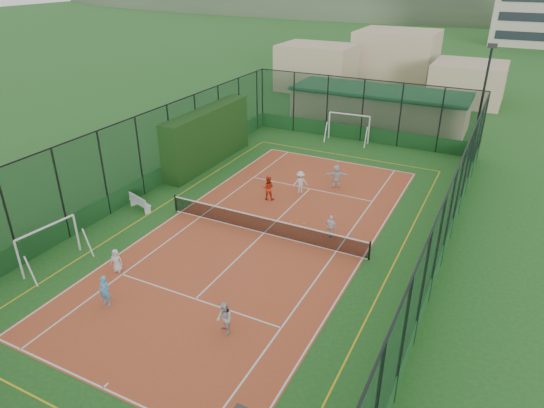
{
  "coord_description": "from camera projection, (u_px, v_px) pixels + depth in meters",
  "views": [
    {
      "loc": [
        10.55,
        -20.01,
        13.0
      ],
      "look_at": [
        -0.11,
        1.2,
        1.2
      ],
      "focal_mm": 32.0,
      "sensor_mm": 36.0,
      "label": 1
    }
  ],
  "objects": [
    {
      "name": "child_near_left",
      "position": [
        116.0,
        260.0,
        22.58
      ],
      "size": [
        0.66,
        0.55,
        1.16
      ],
      "primitive_type": "imported",
      "rotation": [
        0.0,
        0.0,
        0.39
      ],
      "color": "silver",
      "rests_on": "court_slab"
    },
    {
      "name": "clubhouse",
      "position": [
        378.0,
        107.0,
        42.93
      ],
      "size": [
        15.2,
        7.2,
        3.15
      ],
      "primitive_type": null,
      "color": "tan",
      "rests_on": "ground"
    },
    {
      "name": "ground",
      "position": [
        264.0,
        233.0,
        26.04
      ],
      "size": [
        300.0,
        300.0,
        0.0
      ],
      "primitive_type": "plane",
      "color": "#1D561E",
      "rests_on": "ground"
    },
    {
      "name": "hedge_left",
      "position": [
        208.0,
        137.0,
        34.35
      ],
      "size": [
        1.36,
        9.08,
        3.97
      ],
      "primitive_type": "cube",
      "color": "black",
      "rests_on": "ground"
    },
    {
      "name": "child_far_back",
      "position": [
        336.0,
        176.0,
        31.11
      ],
      "size": [
        1.46,
        0.97,
        1.51
      ],
      "primitive_type": "imported",
      "rotation": [
        0.0,
        0.0,
        3.56
      ],
      "color": "silver",
      "rests_on": "court_slab"
    },
    {
      "name": "perimeter_fence",
      "position": [
        264.0,
        191.0,
        24.92
      ],
      "size": [
        18.12,
        34.12,
        5.0
      ],
      "primitive_type": null,
      "color": "#10321E",
      "rests_on": "ground"
    },
    {
      "name": "tennis_net",
      "position": [
        264.0,
        225.0,
        25.8
      ],
      "size": [
        11.67,
        0.12,
        1.06
      ],
      "primitive_type": null,
      "color": "black",
      "rests_on": "ground"
    },
    {
      "name": "child_far_left",
      "position": [
        300.0,
        182.0,
        30.26
      ],
      "size": [
        1.08,
        0.99,
        1.46
      ],
      "primitive_type": "imported",
      "rotation": [
        0.0,
        0.0,
        3.77
      ],
      "color": "silver",
      "rests_on": "court_slab"
    },
    {
      "name": "futsal_goal_near",
      "position": [
        49.0,
        246.0,
        22.95
      ],
      "size": [
        3.21,
        1.31,
        2.01
      ],
      "primitive_type": null,
      "rotation": [
        0.0,
        0.0,
        1.44
      ],
      "color": "white",
      "rests_on": "ground"
    },
    {
      "name": "floodlight_ne",
      "position": [
        481.0,
        104.0,
        34.02
      ],
      "size": [
        0.6,
        0.26,
        8.25
      ],
      "primitive_type": null,
      "color": "black",
      "rests_on": "ground"
    },
    {
      "name": "child_far_right",
      "position": [
        331.0,
        226.0,
        25.36
      ],
      "size": [
        0.79,
        0.43,
        1.28
      ],
      "primitive_type": "imported",
      "rotation": [
        0.0,
        0.0,
        2.98
      ],
      "color": "white",
      "rests_on": "court_slab"
    },
    {
      "name": "child_near_mid",
      "position": [
        105.0,
        291.0,
        20.28
      ],
      "size": [
        0.56,
        0.42,
        1.39
      ],
      "primitive_type": "imported",
      "rotation": [
        0.0,
        0.0,
        0.19
      ],
      "color": "#52AAE8",
      "rests_on": "court_slab"
    },
    {
      "name": "white_bench",
      "position": [
        140.0,
        202.0,
        28.35
      ],
      "size": [
        1.8,
        0.98,
        0.98
      ],
      "primitive_type": null,
      "rotation": [
        0.0,
        0.0,
        -0.3
      ],
      "color": "white",
      "rests_on": "ground"
    },
    {
      "name": "tennis_balls",
      "position": [
        287.0,
        220.0,
        27.24
      ],
      "size": [
        2.77,
        0.7,
        0.07
      ],
      "color": "#CCE033",
      "rests_on": "court_slab"
    },
    {
      "name": "court_slab",
      "position": [
        264.0,
        233.0,
        26.03
      ],
      "size": [
        11.17,
        23.97,
        0.01
      ],
      "primitive_type": "cube",
      "color": "#A83B25",
      "rests_on": "ground"
    },
    {
      "name": "futsal_goal_far",
      "position": [
        349.0,
        128.0,
        39.14
      ],
      "size": [
        3.46,
        1.16,
        2.21
      ],
      "primitive_type": null,
      "rotation": [
        0.0,
        0.0,
        0.05
      ],
      "color": "white",
      "rests_on": "ground"
    },
    {
      "name": "child_near_right",
      "position": [
        224.0,
        319.0,
        18.67
      ],
      "size": [
        0.88,
        0.86,
        1.43
      ],
      "primitive_type": "imported",
      "rotation": [
        0.0,
        0.0,
        -0.69
      ],
      "color": "silver",
      "rests_on": "court_slab"
    },
    {
      "name": "coach",
      "position": [
        268.0,
        188.0,
        29.45
      ],
      "size": [
        0.86,
        0.75,
        1.51
      ],
      "primitive_type": "imported",
      "rotation": [
        0.0,
        0.0,
        3.42
      ],
      "color": "red",
      "rests_on": "court_slab"
    },
    {
      "name": "distant_hills",
      "position": [
        494.0,
        12.0,
        146.02
      ],
      "size": [
        200.0,
        60.0,
        24.0
      ],
      "primitive_type": null,
      "color": "#384C33",
      "rests_on": "ground"
    }
  ]
}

